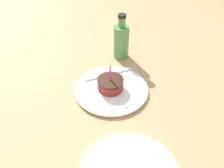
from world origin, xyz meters
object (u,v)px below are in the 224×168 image
(fork, at_px, (105,74))
(cake_slice, at_px, (110,84))
(plate, at_px, (112,89))
(bottle, at_px, (121,41))

(fork, bearing_deg, cake_slice, 66.74)
(plate, relative_size, cake_slice, 2.50)
(plate, distance_m, bottle, 0.23)
(cake_slice, bearing_deg, plate, 140.89)
(fork, xyz_separation_m, bottle, (-0.14, -0.07, 0.06))
(cake_slice, relative_size, bottle, 0.55)
(fork, distance_m, bottle, 0.17)
(cake_slice, xyz_separation_m, fork, (-0.03, -0.07, -0.02))
(plate, xyz_separation_m, fork, (-0.03, -0.07, 0.01))
(plate, height_order, cake_slice, cake_slice)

